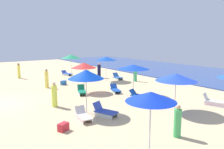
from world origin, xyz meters
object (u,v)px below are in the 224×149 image
Objects in this scene: beachgoer_0 at (99,71)px; beach_ball_1 at (88,71)px; lounge_chair_4_0 at (105,111)px; beachgoer_2 at (135,74)px; umbrella_4 at (86,74)px; beachgoer_4 at (47,79)px; cooler_box_0 at (63,127)px; beachgoer_3 at (54,95)px; lounge_chair_5_0 at (138,95)px; umbrella_6 at (151,97)px; umbrella_7 at (71,57)px; lounge_chair_0_0 at (82,91)px; lounge_chair_7_0 at (67,73)px; lounge_chair_4_1 at (83,116)px; lounge_chair_2_0 at (118,77)px; lounge_chair_3_1 at (214,101)px; umbrella_2 at (106,59)px; lounge_chair_5_1 at (115,90)px; beachgoer_1 at (19,71)px; umbrella_0 at (84,65)px; umbrella_5 at (134,67)px; beachgoer_5 at (178,122)px; umbrella_1 at (176,77)px; cooler_box_2 at (63,83)px.

beach_ball_1 is at bearing 113.18° from beachgoer_0.
lounge_chair_4_0 is 0.92× the size of beachgoer_2.
umbrella_4 reaches higher than beachgoer_4.
beachgoer_3 is at bearing -129.48° from cooler_box_0.
umbrella_6 reaches higher than lounge_chair_5_0.
umbrella_4 reaches higher than beachgoer_3.
umbrella_7 reaches higher than umbrella_6.
beachgoer_0 is at bearing 57.13° from lounge_chair_5_0.
lounge_chair_0_0 is 7.74m from beachgoer_0.
lounge_chair_7_0 is at bearing 92.77° from lounge_chair_0_0.
umbrella_7 is at bearing 73.74° from lounge_chair_4_1.
lounge_chair_2_0 is 0.87× the size of lounge_chair_3_1.
lounge_chair_0_0 reaches higher than beach_ball_1.
lounge_chair_4_0 is (8.86, -7.57, 0.02)m from lounge_chair_2_0.
umbrella_2 reaches higher than lounge_chair_5_1.
beachgoer_1 is 1.06× the size of beachgoer_3.
umbrella_2 is 5.08× the size of cooler_box_0.
beach_ball_1 is (-19.90, 8.47, -2.16)m from umbrella_6.
cooler_box_0 is (1.56, -2.13, -2.17)m from umbrella_4.
lounge_chair_3_1 is 10.56m from beachgoer_3.
beachgoer_1 is 1.03× the size of beachgoer_2.
umbrella_4 is at bearing -123.66° from lounge_chair_7_0.
lounge_chair_5_0 is 7.11m from cooler_box_0.
umbrella_0 is 0.93× the size of umbrella_4.
umbrella_5 is 1.48× the size of beachgoer_2.
beachgoer_5 reaches higher than lounge_chair_2_0.
lounge_chair_4_1 is 11.86m from beachgoer_2.
umbrella_2 reaches higher than beachgoer_1.
beachgoer_4 reaches higher than beachgoer_2.
beachgoer_0 is at bearing 87.28° from lounge_chair_5_1.
beachgoer_3 is (-5.87, -8.76, 0.48)m from lounge_chair_3_1.
umbrella_4 reaches higher than umbrella_7.
lounge_chair_3_1 is at bearing -41.67° from lounge_chair_4_0.
beachgoer_0 reaches higher than cooler_box_0.
lounge_chair_5_0 is 0.59× the size of umbrella_7.
umbrella_7 is at bearing 82.99° from lounge_chair_3_1.
umbrella_5 is 1.60× the size of lounge_chair_5_0.
umbrella_5 is 1.55× the size of lounge_chair_7_0.
beachgoer_3 reaches higher than cooler_box_0.
umbrella_2 is 5.62m from lounge_chair_5_1.
lounge_chair_5_1 is (-3.21, 4.48, -2.14)m from umbrella_4.
lounge_chair_0_0 is 9.05m from umbrella_7.
lounge_chair_7_0 is (-1.12, -0.10, -2.15)m from umbrella_7.
beachgoer_4 is (-8.19, 0.39, -1.54)m from umbrella_4.
beachgoer_2 is at bearing 32.03° from lounge_chair_5_0.
umbrella_2 is at bearing 28.51° from beachgoer_1.
beachgoer_3 is at bearing -132.76° from umbrella_1.
umbrella_7 reaches higher than beachgoer_0.
umbrella_0 reaches higher than lounge_chair_3_1.
cooler_box_2 is (5.08, -2.57, -0.03)m from lounge_chair_7_0.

